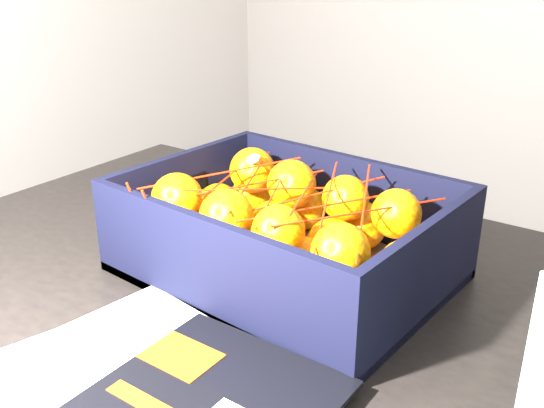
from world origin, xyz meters
The scene contains 5 objects.
table centered at (-0.11, -0.06, 0.65)m, with size 1.25×0.88×0.75m.
magazine_stack centered at (-0.11, -0.29, 0.76)m, with size 0.37×0.32×0.02m.
produce_crate centered at (-0.15, 0.00, 0.79)m, with size 0.40×0.30×0.13m.
clementine_heap centered at (-0.15, 0.00, 0.81)m, with size 0.38×0.29×0.12m.
mesh_net centered at (-0.15, 0.00, 0.87)m, with size 0.33×0.27×0.09m.
Camera 1 is at (0.30, -0.57, 1.15)m, focal length 40.46 mm.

